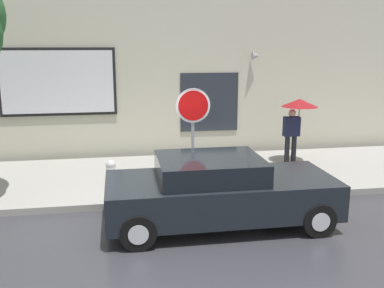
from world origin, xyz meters
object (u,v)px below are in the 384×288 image
object	(u,v)px
fire_hydrant	(111,176)
pedestrian_with_umbrella	(297,112)
parked_car	(219,191)
stop_sign	(193,120)

from	to	relation	value
fire_hydrant	pedestrian_with_umbrella	size ratio (longest dim) A/B	0.39
parked_car	pedestrian_with_umbrella	world-z (taller)	pedestrian_with_umbrella
parked_car	fire_hydrant	xyz separation A→B (m)	(-2.08, 2.02, -0.19)
pedestrian_with_umbrella	stop_sign	xyz separation A→B (m)	(-3.33, -2.14, 0.22)
fire_hydrant	pedestrian_with_umbrella	bearing A→B (deg)	17.51
fire_hydrant	pedestrian_with_umbrella	distance (m)	5.52
stop_sign	fire_hydrant	bearing A→B (deg)	164.25
parked_car	fire_hydrant	world-z (taller)	parked_car
parked_car	stop_sign	xyz separation A→B (m)	(-0.24, 1.50, 1.15)
fire_hydrant	stop_sign	xyz separation A→B (m)	(1.83, -0.52, 1.34)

